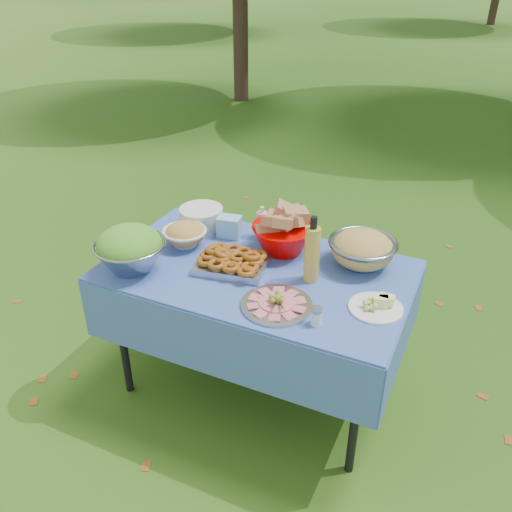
{
  "coord_description": "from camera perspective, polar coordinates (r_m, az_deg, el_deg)",
  "views": [
    {
      "loc": [
        0.93,
        -2.02,
        2.14
      ],
      "look_at": [
        -0.01,
        0.0,
        0.83
      ],
      "focal_mm": 38.0,
      "sensor_mm": 36.0,
      "label": 1
    }
  ],
  "objects": [
    {
      "name": "ground",
      "position": [
        3.09,
        0.09,
        -13.46
      ],
      "size": [
        80.0,
        80.0,
        0.0
      ],
      "primitive_type": "plane",
      "color": "black",
      "rests_on": "ground"
    },
    {
      "name": "picnic_table",
      "position": [
        2.84,
        0.1,
        -7.92
      ],
      "size": [
        1.46,
        0.86,
        0.76
      ],
      "primitive_type": "cube",
      "color": "#75A0E1",
      "rests_on": "ground"
    },
    {
      "name": "salad_bowl",
      "position": [
        2.64,
        -13.15,
        0.76
      ],
      "size": [
        0.39,
        0.39,
        0.22
      ],
      "primitive_type": null,
      "rotation": [
        0.0,
        0.0,
        -0.18
      ],
      "color": "#96969D",
      "rests_on": "picnic_table"
    },
    {
      "name": "pasta_bowl_white",
      "position": [
        2.82,
        -7.53,
        2.31
      ],
      "size": [
        0.29,
        0.29,
        0.13
      ],
      "primitive_type": null,
      "rotation": [
        0.0,
        0.0,
        0.41
      ],
      "color": "silver",
      "rests_on": "picnic_table"
    },
    {
      "name": "plate_stack",
      "position": [
        3.01,
        -5.76,
        4.11
      ],
      "size": [
        0.26,
        0.26,
        0.11
      ],
      "primitive_type": "cylinder",
      "rotation": [
        0.0,
        0.0,
        0.08
      ],
      "color": "silver",
      "rests_on": "picnic_table"
    },
    {
      "name": "wipes_box",
      "position": [
        2.89,
        -2.81,
        3.11
      ],
      "size": [
        0.13,
        0.11,
        0.11
      ],
      "primitive_type": "cube",
      "rotation": [
        0.0,
        0.0,
        0.15
      ],
      "color": "#86C5E1",
      "rests_on": "picnic_table"
    },
    {
      "name": "sanitizer_bottle",
      "position": [
        2.87,
        0.64,
        3.63
      ],
      "size": [
        0.08,
        0.08,
        0.17
      ],
      "primitive_type": "cylinder",
      "rotation": [
        0.0,
        0.0,
        -0.37
      ],
      "color": "pink",
      "rests_on": "picnic_table"
    },
    {
      "name": "bread_bowl",
      "position": [
        2.73,
        2.88,
        2.53
      ],
      "size": [
        0.38,
        0.38,
        0.21
      ],
      "primitive_type": null,
      "rotation": [
        0.0,
        0.0,
        0.22
      ],
      "color": "#E10200",
      "rests_on": "picnic_table"
    },
    {
      "name": "pasta_bowl_steel",
      "position": [
        2.66,
        11.15,
        0.76
      ],
      "size": [
        0.33,
        0.33,
        0.18
      ],
      "primitive_type": null,
      "rotation": [
        0.0,
        0.0,
        0.01
      ],
      "color": "#96969D",
      "rests_on": "picnic_table"
    },
    {
      "name": "fried_tray",
      "position": [
        2.61,
        -2.61,
        -0.61
      ],
      "size": [
        0.37,
        0.29,
        0.08
      ],
      "primitive_type": "cube",
      "rotation": [
        0.0,
        0.0,
        0.17
      ],
      "color": "#ACACB1",
      "rests_on": "picnic_table"
    },
    {
      "name": "charcuterie_platter",
      "position": [
        2.35,
        2.19,
        -4.55
      ],
      "size": [
        0.32,
        0.32,
        0.07
      ],
      "primitive_type": "cylinder",
      "rotation": [
        0.0,
        0.0,
        -0.02
      ],
      "color": "#AAACB1",
      "rests_on": "picnic_table"
    },
    {
      "name": "oil_bottle",
      "position": [
        2.47,
        5.93,
        0.72
      ],
      "size": [
        0.08,
        0.08,
        0.33
      ],
      "primitive_type": "cylinder",
      "rotation": [
        0.0,
        0.0,
        0.06
      ],
      "color": "gold",
      "rests_on": "picnic_table"
    },
    {
      "name": "cheese_plate",
      "position": [
        2.39,
        12.56,
        -4.84
      ],
      "size": [
        0.29,
        0.29,
        0.06
      ],
      "primitive_type": "cylinder",
      "rotation": [
        0.0,
        0.0,
        -0.24
      ],
      "color": "silver",
      "rests_on": "picnic_table"
    },
    {
      "name": "shaker",
      "position": [
        2.25,
        6.36,
        -6.32
      ],
      "size": [
        0.05,
        0.05,
        0.08
      ],
      "primitive_type": "cylinder",
      "rotation": [
        0.0,
        0.0,
        0.0
      ],
      "color": "silver",
      "rests_on": "picnic_table"
    }
  ]
}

